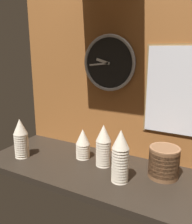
% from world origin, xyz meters
% --- Properties ---
extents(ground_plane, '(1.60, 0.56, 0.04)m').
position_xyz_m(ground_plane, '(0.00, 0.00, -0.02)').
color(ground_plane, black).
extents(wall_tiled_back, '(1.60, 0.03, 1.05)m').
position_xyz_m(wall_tiled_back, '(0.00, 0.27, 0.53)').
color(wall_tiled_back, '#A3602D').
rests_on(wall_tiled_back, ground_plane).
extents(cup_stack_center_left, '(0.09, 0.09, 0.19)m').
position_xyz_m(cup_stack_center_left, '(-0.24, 0.07, 0.10)').
color(cup_stack_center_left, beige).
rests_on(cup_stack_center_left, ground_plane).
extents(cup_stack_center, '(0.09, 0.09, 0.26)m').
position_xyz_m(cup_stack_center, '(-0.08, 0.04, 0.13)').
color(cup_stack_center, beige).
rests_on(cup_stack_center, ground_plane).
extents(cup_stack_far_left, '(0.09, 0.09, 0.26)m').
position_xyz_m(cup_stack_far_left, '(-0.60, -0.10, 0.13)').
color(cup_stack_far_left, beige).
rests_on(cup_stack_far_left, ground_plane).
extents(cup_stack_center_right, '(0.09, 0.09, 0.29)m').
position_xyz_m(cup_stack_center_right, '(0.08, -0.07, 0.14)').
color(cup_stack_center_right, beige).
rests_on(cup_stack_center_right, ground_plane).
extents(bowl_stack_right, '(0.16, 0.16, 0.17)m').
position_xyz_m(bowl_stack_right, '(0.27, 0.08, 0.09)').
color(bowl_stack_right, brown).
rests_on(bowl_stack_right, ground_plane).
extents(wall_clock, '(0.35, 0.03, 0.35)m').
position_xyz_m(wall_clock, '(-0.14, 0.23, 0.60)').
color(wall_clock, black).
extents(menu_board, '(0.35, 0.01, 0.52)m').
position_xyz_m(menu_board, '(0.27, 0.24, 0.45)').
color(menu_board, olive).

